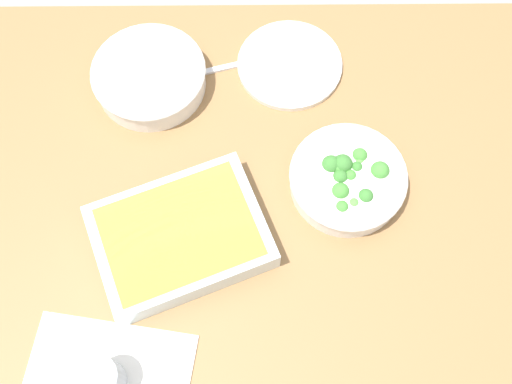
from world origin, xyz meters
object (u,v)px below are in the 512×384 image
(stew_bowl, at_px, (151,76))
(spoon_by_stew, at_px, (210,71))
(broccoli_bowl, at_px, (349,179))
(baking_dish, at_px, (182,236))
(side_plate, at_px, (291,65))
(drink_cup, at_px, (104,380))

(stew_bowl, distance_m, spoon_by_stew, 0.12)
(broccoli_bowl, xyz_separation_m, baking_dish, (-0.31, -0.11, 0.00))
(broccoli_bowl, distance_m, side_plate, 0.29)
(drink_cup, relative_size, spoon_by_stew, 0.49)
(broccoli_bowl, distance_m, spoon_by_stew, 0.38)
(baking_dish, height_order, drink_cup, drink_cup)
(stew_bowl, height_order, drink_cup, drink_cup)
(stew_bowl, distance_m, side_plate, 0.29)
(stew_bowl, height_order, side_plate, stew_bowl)
(stew_bowl, xyz_separation_m, baking_dish, (0.08, -0.34, 0.00))
(broccoli_bowl, relative_size, drink_cup, 2.61)
(side_plate, bearing_deg, baking_dish, -118.52)
(spoon_by_stew, bearing_deg, stew_bowl, -165.22)
(stew_bowl, height_order, baking_dish, baking_dish)
(baking_dish, bearing_deg, spoon_by_stew, 84.01)
(drink_cup, distance_m, spoon_by_stew, 0.64)
(baking_dish, bearing_deg, stew_bowl, 102.65)
(stew_bowl, distance_m, baking_dish, 0.35)
(baking_dish, xyz_separation_m, side_plate, (0.21, 0.39, -0.03))
(side_plate, relative_size, spoon_by_stew, 1.26)
(side_plate, xyz_separation_m, spoon_by_stew, (-0.17, -0.01, -0.00))
(broccoli_bowl, bearing_deg, side_plate, 109.93)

